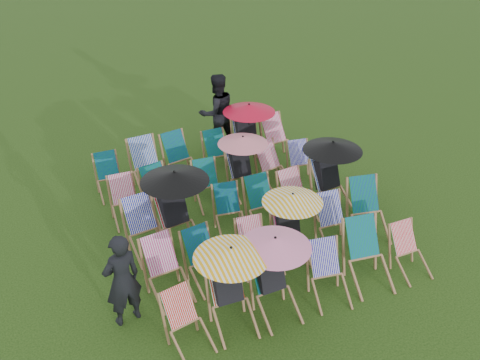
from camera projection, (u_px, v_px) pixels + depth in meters
name	position (u px, v px, depth m)	size (l,w,h in m)	color
ground	(245.00, 229.00, 10.37)	(100.00, 100.00, 0.00)	black
deckchair_0	(188.00, 323.00, 7.67)	(0.69, 0.86, 0.84)	#966A46
deckchair_1	(231.00, 286.00, 7.92)	(1.13, 1.17, 1.34)	#966A46
deckchair_2	(275.00, 275.00, 8.15)	(1.11, 1.16, 1.32)	#966A46
deckchair_3	(329.00, 275.00, 8.54)	(0.70, 0.89, 0.89)	#966A46
deckchair_4	(369.00, 256.00, 8.84)	(0.79, 1.02, 1.02)	#966A46
deckchair_5	(411.00, 252.00, 9.10)	(0.55, 0.76, 0.82)	#966A46
deckchair_6	(167.00, 271.00, 8.57)	(0.74, 0.94, 0.94)	#966A46
deckchair_7	(206.00, 260.00, 8.86)	(0.71, 0.89, 0.89)	#966A46
deckchair_8	(254.00, 247.00, 9.19)	(0.62, 0.81, 0.83)	#966A46
deckchair_9	(291.00, 226.00, 9.31)	(1.06, 1.12, 1.26)	#966A46
deckchair_10	(335.00, 223.00, 9.75)	(0.65, 0.87, 0.91)	#966A46
deckchair_11	(369.00, 211.00, 10.01)	(0.83, 1.04, 1.01)	#966A46
deckchair_12	(146.00, 229.00, 9.53)	(0.75, 0.97, 0.98)	#966A46
deckchair_13	(177.00, 208.00, 9.59)	(1.23, 1.33, 1.46)	#966A46
deckchair_14	(230.00, 211.00, 10.12)	(0.66, 0.85, 0.86)	#966A46
deckchair_15	(264.00, 205.00, 10.25)	(0.65, 0.88, 0.93)	#966A46
deckchair_16	(298.00, 197.00, 10.53)	(0.68, 0.89, 0.90)	#966A46
deckchair_17	(332.00, 174.00, 10.70)	(1.19, 1.27, 1.41)	#966A46
deckchair_18	(125.00, 201.00, 10.43)	(0.58, 0.80, 0.86)	#966A46
deckchair_19	(161.00, 193.00, 10.62)	(0.76, 0.95, 0.93)	#966A46
deckchair_20	(209.00, 185.00, 10.93)	(0.62, 0.83, 0.87)	#966A46
deckchair_21	(243.00, 164.00, 11.23)	(1.06, 1.11, 1.25)	#966A46
deckchair_22	(274.00, 166.00, 11.57)	(0.77, 0.95, 0.92)	#966A46
deckchair_23	(302.00, 163.00, 11.79)	(0.65, 0.82, 0.82)	#966A46
deckchair_24	(110.00, 177.00, 11.26)	(0.56, 0.79, 0.85)	#966A46
deckchair_25	(148.00, 166.00, 11.48)	(0.74, 0.99, 1.03)	#966A46
deckchair_26	(181.00, 158.00, 11.83)	(0.81, 1.01, 0.98)	#966A46
deckchair_27	(219.00, 154.00, 12.07)	(0.62, 0.85, 0.91)	#966A46
deckchair_28	(248.00, 133.00, 12.31)	(1.20, 1.27, 1.42)	#966A46
deckchair_29	(280.00, 140.00, 12.58)	(0.81, 1.02, 1.01)	#966A46
person_left	(122.00, 280.00, 7.90)	(0.58, 0.38, 1.60)	black
person_rear	(217.00, 113.00, 12.83)	(0.93, 0.73, 1.92)	black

